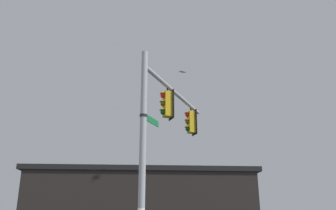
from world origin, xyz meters
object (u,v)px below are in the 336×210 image
Objects in this scene: street_name_sign at (148,119)px; bird_flying at (182,72)px; traffic_light_mid_inner at (191,122)px; traffic_light_nearest_pole at (167,104)px.

bird_flying is at bearing -34.17° from street_name_sign.
bird_flying reaches higher than traffic_light_mid_inner.
bird_flying is (5.52, -3.75, 4.62)m from street_name_sign.
street_name_sign is at bearing 145.83° from bird_flying.
traffic_light_mid_inner is at bearing -43.76° from traffic_light_nearest_pole.
traffic_light_nearest_pole is at bearing 136.24° from traffic_light_mid_inner.
traffic_light_nearest_pole and traffic_light_mid_inner have the same top height.
street_name_sign is at bearing 136.73° from traffic_light_nearest_pole.
traffic_light_mid_inner is 4.77m from street_name_sign.
traffic_light_mid_inner is at bearing 165.82° from bird_flying.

